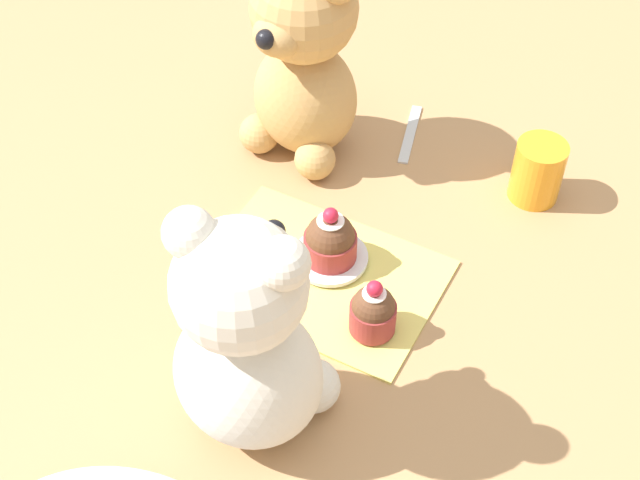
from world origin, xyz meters
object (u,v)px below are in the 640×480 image
object	(u,v)px
teddy_bear_cream	(247,341)
cupcake_near_cream_bear	(373,311)
teddy_bear_tan	(303,59)
juice_glass	(538,171)
saucer_plate	(332,258)
teaspoon	(410,133)
cupcake_near_tan_bear	(332,241)

from	to	relation	value
teddy_bear_cream	cupcake_near_cream_bear	size ratio (longest dim) A/B	3.78
teddy_bear_tan	juice_glass	xyz separation A→B (m)	(-0.27, -0.05, -0.09)
saucer_plate	teaspoon	xyz separation A→B (m)	(0.01, -0.23, -0.01)
teddy_bear_tan	teaspoon	bearing A→B (deg)	43.49
saucer_plate	cupcake_near_cream_bear	bearing A→B (deg)	141.61
teddy_bear_tan	saucer_plate	size ratio (longest dim) A/B	3.17
teddy_bear_tan	cupcake_near_tan_bear	xyz separation A→B (m)	(-0.12, 0.15, -0.09)
teddy_bear_tan	cupcake_near_cream_bear	bearing A→B (deg)	-41.08
juice_glass	teaspoon	world-z (taller)	juice_glass
juice_glass	teddy_bear_tan	bearing A→B (deg)	10.24
teddy_bear_cream	juice_glass	size ratio (longest dim) A/B	3.50
teddy_bear_cream	teddy_bear_tan	world-z (taller)	same
cupcake_near_cream_bear	cupcake_near_tan_bear	size ratio (longest dim) A/B	0.98
cupcake_near_tan_bear	juice_glass	world-z (taller)	cupcake_near_tan_bear
teddy_bear_cream	cupcake_near_cream_bear	bearing A→B (deg)	-115.31
saucer_plate	teaspoon	bearing A→B (deg)	-86.71
teddy_bear_tan	juice_glass	distance (m)	0.29
saucer_plate	cupcake_near_tan_bear	distance (m)	0.03
teddy_bear_cream	juice_glass	distance (m)	0.42
cupcake_near_cream_bear	teaspoon	world-z (taller)	cupcake_near_cream_bear
teddy_bear_cream	cupcake_near_tan_bear	distance (m)	0.22
cupcake_near_cream_bear	saucer_plate	distance (m)	0.10
saucer_plate	teddy_bear_tan	bearing A→B (deg)	-52.24
cupcake_near_cream_bear	cupcake_near_tan_bear	xyz separation A→B (m)	(0.08, -0.06, 0.00)
juice_glass	saucer_plate	bearing A→B (deg)	52.74
teddy_bear_tan	cupcake_near_cream_bear	distance (m)	0.30
teddy_bear_tan	saucer_plate	bearing A→B (deg)	-45.73
teddy_bear_cream	cupcake_near_cream_bear	world-z (taller)	teddy_bear_cream
saucer_plate	teddy_bear_cream	bearing A→B (deg)	97.10
saucer_plate	cupcake_near_tan_bear	world-z (taller)	cupcake_near_tan_bear
saucer_plate	cupcake_near_tan_bear	bearing A→B (deg)	90.00
juice_glass	teaspoon	distance (m)	0.17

